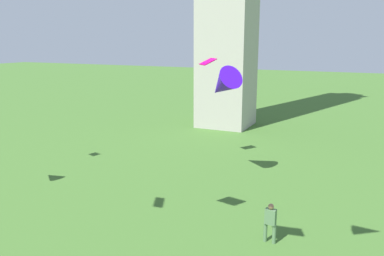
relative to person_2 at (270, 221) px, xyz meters
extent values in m
cylinder|color=#51754C|center=(-0.20, 0.01, -0.59)|extent=(0.16, 0.16, 0.87)
cylinder|color=#51754C|center=(0.20, -0.01, -0.59)|extent=(0.16, 0.16, 0.87)
cube|color=#51754C|center=(0.00, 0.00, 0.19)|extent=(0.49, 0.30, 0.69)
sphere|color=#A37556|center=(0.00, 0.00, 0.66)|extent=(0.25, 0.25, 0.25)
cone|color=#410FD1|center=(-4.86, 6.91, 4.91)|extent=(3.05, 2.84, 2.46)
cube|color=#D1046E|center=(-6.98, 9.64, 6.16)|extent=(1.19, 1.24, 0.48)
camera|label=1|loc=(3.44, -15.51, 7.63)|focal=36.47mm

